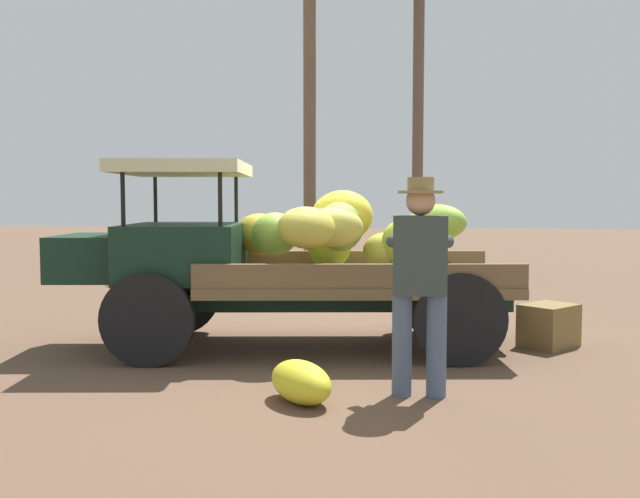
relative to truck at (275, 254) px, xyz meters
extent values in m
plane|color=brown|center=(-0.12, -0.16, -0.95)|extent=(60.00, 60.00, 0.00)
cube|color=black|center=(-0.36, -0.01, -0.48)|extent=(4.02, 1.06, 0.16)
cylinder|color=black|center=(0.95, 1.00, -0.53)|extent=(0.86, 0.27, 0.84)
cylinder|color=black|center=(1.20, -0.58, -0.53)|extent=(0.86, 0.27, 0.84)
cylinder|color=black|center=(-1.82, 0.56, -0.53)|extent=(0.86, 0.27, 0.84)
cylinder|color=black|center=(-1.57, -1.02, -0.53)|extent=(0.86, 0.27, 0.84)
cube|color=brown|center=(-0.80, -0.08, -0.30)|extent=(3.23, 2.17, 0.10)
cube|color=brown|center=(-0.93, 0.71, -0.14)|extent=(2.98, 0.55, 0.22)
cube|color=brown|center=(-0.68, -0.87, -0.14)|extent=(2.98, 0.55, 0.22)
cube|color=black|center=(0.88, 0.18, 0.03)|extent=(1.32, 1.67, 0.55)
cube|color=black|center=(1.76, 0.32, -0.03)|extent=(0.86, 1.16, 0.44)
cylinder|color=black|center=(1.21, 0.89, 0.58)|extent=(0.04, 0.04, 0.55)
cylinder|color=black|center=(1.41, -0.39, 0.58)|extent=(0.04, 0.04, 0.55)
cylinder|color=black|center=(0.34, 0.75, 0.58)|extent=(0.04, 0.04, 0.55)
cylinder|color=black|center=(0.54, -0.52, 0.58)|extent=(0.04, 0.04, 0.55)
cube|color=beige|center=(0.88, 0.18, 0.85)|extent=(1.44, 1.69, 0.12)
ellipsoid|color=gold|center=(-1.09, -0.30, 0.02)|extent=(0.62, 0.64, 0.49)
ellipsoid|color=gold|center=(-0.57, -0.46, 0.33)|extent=(0.62, 0.61, 0.43)
ellipsoid|color=#8DBD43|center=(-0.04, 0.18, 0.21)|extent=(0.51, 0.54, 0.47)
ellipsoid|color=#8DB93B|center=(-1.62, -0.29, 0.32)|extent=(0.75, 0.65, 0.36)
ellipsoid|color=yellow|center=(-0.67, -0.15, 0.38)|extent=(0.77, 0.66, 0.54)
ellipsoid|color=gold|center=(-0.61, 0.27, 0.28)|extent=(0.67, 0.54, 0.44)
ellipsoid|color=yellow|center=(-0.55, -0.27, 0.34)|extent=(0.65, 0.62, 0.56)
ellipsoid|color=gold|center=(-0.41, 0.50, 0.29)|extent=(0.80, 0.80, 0.49)
ellipsoid|color=#8EAB43|center=(-0.67, 0.02, 0.28)|extent=(0.54, 0.57, 0.54)
ellipsoid|color=#B7C545|center=(-0.25, -0.43, 0.23)|extent=(0.77, 0.76, 0.46)
ellipsoid|color=gold|center=(0.24, -0.34, 0.18)|extent=(0.81, 0.82, 0.59)
ellipsoid|color=#B3D036|center=(-1.34, -0.67, 0.02)|extent=(0.70, 0.65, 0.46)
ellipsoid|color=#A6C439|center=(-1.28, -0.22, 0.10)|extent=(0.45, 0.49, 0.58)
ellipsoid|color=#ABC935|center=(-0.49, -0.52, 0.06)|extent=(0.67, 0.67, 0.55)
cylinder|color=#4A5A79|center=(-1.34, 1.61, -0.56)|extent=(0.15, 0.15, 0.78)
cylinder|color=#4A5A79|center=(-1.60, 1.60, -0.56)|extent=(0.15, 0.15, 0.78)
cube|color=#35423F|center=(-1.47, 1.60, 0.13)|extent=(0.41, 0.25, 0.59)
cylinder|color=#35423F|center=(-1.36, 1.51, 0.22)|extent=(0.33, 0.37, 0.10)
cylinder|color=#35423F|center=(-1.56, 1.50, 0.22)|extent=(0.32, 0.38, 0.10)
sphere|color=tan|center=(-1.47, 1.60, 0.54)|extent=(0.22, 0.22, 0.22)
cylinder|color=olive|center=(-1.47, 1.60, 0.60)|extent=(0.34, 0.34, 0.02)
cylinder|color=olive|center=(-1.47, 1.60, 0.66)|extent=(0.20, 0.20, 0.10)
cube|color=olive|center=(-2.76, -0.42, -0.73)|extent=(0.67, 0.68, 0.43)
ellipsoid|color=yellow|center=(-0.61, 1.90, -0.79)|extent=(0.69, 0.72, 0.32)
cylinder|color=brown|center=(-1.29, -10.87, 2.87)|extent=(0.27, 0.27, 7.65)
cylinder|color=brown|center=(1.21, -9.41, 2.91)|extent=(0.30, 0.30, 7.72)
camera|label=1|loc=(-1.51, 6.89, 0.55)|focal=39.28mm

